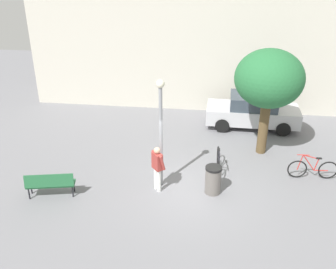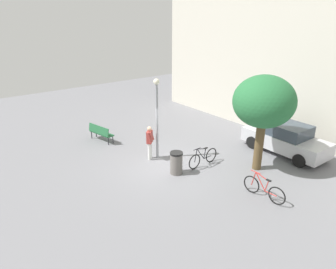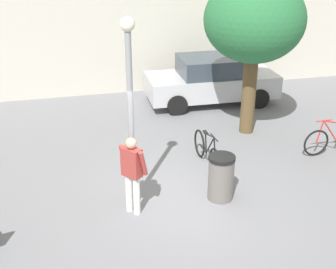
# 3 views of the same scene
# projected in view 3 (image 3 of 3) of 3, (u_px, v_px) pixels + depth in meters

# --- Properties ---
(ground_plane) EXTENTS (36.00, 36.00, 0.00)m
(ground_plane) POSITION_uv_depth(u_px,v_px,m) (183.00, 200.00, 9.89)
(ground_plane) COLOR slate
(lamppost) EXTENTS (0.28, 0.28, 3.89)m
(lamppost) POSITION_uv_depth(u_px,v_px,m) (130.00, 96.00, 8.86)
(lamppost) COLOR gray
(lamppost) RESTS_ON ground_plane
(person_by_lamppost) EXTENTS (0.56, 0.60, 1.67)m
(person_by_lamppost) POSITION_uv_depth(u_px,v_px,m) (132.00, 170.00, 9.09)
(person_by_lamppost) COLOR white
(person_by_lamppost) RESTS_ON ground_plane
(plaza_tree) EXTENTS (2.63, 2.63, 4.28)m
(plaza_tree) POSITION_uv_depth(u_px,v_px,m) (254.00, 21.00, 11.89)
(plaza_tree) COLOR brown
(plaza_tree) RESTS_ON ground_plane
(bicycle_red) EXTENTS (1.81, 0.16, 0.97)m
(bicycle_red) POSITION_uv_depth(u_px,v_px,m) (335.00, 139.00, 11.78)
(bicycle_red) COLOR black
(bicycle_red) RESTS_ON ground_plane
(bicycle_black) EXTENTS (0.12, 1.81, 0.97)m
(bicycle_black) POSITION_uv_depth(u_px,v_px,m) (207.00, 152.00, 11.13)
(bicycle_black) COLOR black
(bicycle_black) RESTS_ON ground_plane
(parked_car_silver) EXTENTS (4.23, 1.89, 1.55)m
(parked_car_silver) POSITION_uv_depth(u_px,v_px,m) (212.00, 80.00, 15.01)
(parked_car_silver) COLOR #B7B7BC
(parked_car_silver) RESTS_ON ground_plane
(trash_bin) EXTENTS (0.57, 0.57, 1.01)m
(trash_bin) POSITION_uv_depth(u_px,v_px,m) (221.00, 177.00, 9.75)
(trash_bin) COLOR #66605B
(trash_bin) RESTS_ON ground_plane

